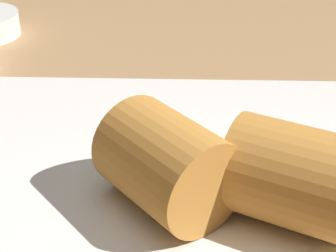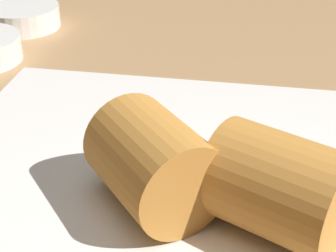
{
  "view_description": "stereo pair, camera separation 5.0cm",
  "coord_description": "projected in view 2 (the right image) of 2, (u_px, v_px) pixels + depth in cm",
  "views": [
    {
      "loc": [
        3.09,
        -35.09,
        26.31
      ],
      "look_at": [
        1.99,
        -0.2,
        6.03
      ],
      "focal_mm": 60.0,
      "sensor_mm": 36.0,
      "label": 1
    },
    {
      "loc": [
        8.07,
        -34.57,
        26.31
      ],
      "look_at": [
        1.99,
        -0.2,
        6.03
      ],
      "focal_mm": 60.0,
      "sensor_mm": 36.0,
      "label": 2
    }
  ],
  "objects": [
    {
      "name": "table_surface",
      "position": [
        143.0,
        179.0,
        0.43
      ],
      "size": [
        180.0,
        140.0,
        2.0
      ],
      "color": "#A87F54",
      "rests_on": "ground"
    },
    {
      "name": "serving_plate",
      "position": [
        168.0,
        164.0,
        0.42
      ],
      "size": [
        33.59,
        26.02,
        1.5
      ],
      "color": "white",
      "rests_on": "table_surface"
    },
    {
      "name": "roll_front_left",
      "position": [
        150.0,
        159.0,
        0.35
      ],
      "size": [
        9.85,
        10.02,
        6.31
      ],
      "color": "#C68438",
      "rests_on": "serving_plate"
    },
    {
      "name": "roll_front_right",
      "position": [
        271.0,
        183.0,
        0.33
      ],
      "size": [
        9.78,
        9.12,
        6.31
      ],
      "color": "#C68438",
      "rests_on": "serving_plate"
    },
    {
      "name": "dipping_bowl_far",
      "position": [
        22.0,
        16.0,
        0.69
      ],
      "size": [
        9.21,
        9.21,
        2.67
      ],
      "color": "white",
      "rests_on": "table_surface"
    }
  ]
}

